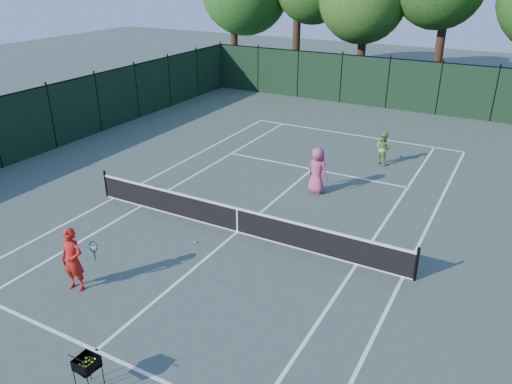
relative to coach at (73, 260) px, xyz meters
The scene contains 16 objects.
ground 5.41m from the coach, 65.20° to the left, with size 90.00×90.00×0.00m, color #404E46.
sideline_doubles_left 5.90m from the coach, 123.85° to the left, with size 0.10×23.77×0.01m, color white.
sideline_doubles_right 9.16m from the coach, 32.09° to the left, with size 0.10×23.77×0.01m, color white.
sideline_singles_left 5.27m from the coach, 111.20° to the left, with size 0.10×23.77×0.01m, color white.
sideline_singles_right 8.04m from the coach, 37.32° to the left, with size 0.10×23.77×0.01m, color white.
baseline_far 16.90m from the coach, 82.38° to the left, with size 10.97×0.10×0.01m, color white.
service_line_near 2.88m from the coach, 34.85° to the right, with size 8.23×0.10×0.01m, color white.
service_line_far 11.50m from the coach, 78.74° to the left, with size 8.23×0.10×0.01m, color white.
center_service_line 5.41m from the coach, 65.20° to the left, with size 0.10×12.80×0.01m, color white.
tennis_net 5.35m from the coach, 65.20° to the left, with size 11.69×0.09×1.06m.
fence_far 22.96m from the coach, 84.41° to the left, with size 24.00×0.05×3.00m, color black.
coach is the anchor object (origin of this frame).
player_pink 9.67m from the coach, 70.05° to the left, with size 1.02×0.81×1.82m.
player_green 14.14m from the coach, 70.65° to the left, with size 0.88×0.80×1.48m.
ball_hopper 3.87m from the coach, 39.27° to the right, with size 0.49×0.49×0.83m.
loose_ball_midcourt 3.94m from the coach, 68.22° to the left, with size 0.07×0.07×0.07m, color yellow.
Camera 1 is at (7.54, -12.46, 8.11)m, focal length 35.00 mm.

